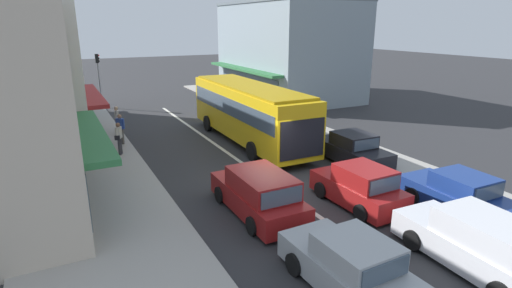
% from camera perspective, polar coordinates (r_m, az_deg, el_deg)
% --- Properties ---
extents(ground_plane, '(140.00, 140.00, 0.00)m').
position_cam_1_polar(ground_plane, '(16.44, 3.04, -6.22)').
color(ground_plane, '#2D2D30').
extents(lane_centre_line, '(0.20, 28.00, 0.01)m').
position_cam_1_polar(lane_centre_line, '(19.76, -2.79, -2.16)').
color(lane_centre_line, silver).
rests_on(lane_centre_line, ground).
extents(sidewalk_left, '(5.20, 44.00, 0.14)m').
position_cam_1_polar(sidewalk_left, '(20.09, -23.26, -3.05)').
color(sidewalk_left, '#A39E96').
rests_on(sidewalk_left, ground).
extents(kerb_right, '(2.80, 44.00, 0.12)m').
position_cam_1_polar(kerb_right, '(24.40, 8.58, 1.51)').
color(kerb_right, '#A39E96').
rests_on(kerb_right, ground).
extents(shopfront_far_end, '(7.38, 7.16, 8.45)m').
position_cam_1_polar(shopfront_far_end, '(31.35, -32.28, 10.25)').
color(shopfront_far_end, beige).
rests_on(shopfront_far_end, ground).
extents(building_right_far, '(8.96, 13.25, 8.29)m').
position_cam_1_polar(building_right_far, '(36.71, 4.44, 13.20)').
color(building_right_far, '#84939E').
rests_on(building_right_far, ground).
extents(city_bus, '(2.83, 10.88, 3.23)m').
position_cam_1_polar(city_bus, '(22.15, -0.99, 4.98)').
color(city_bus, yellow).
rests_on(city_bus, ground).
extents(wagon_behind_bus_mid, '(1.94, 4.50, 1.58)m').
position_cam_1_polar(wagon_behind_bus_mid, '(13.99, 0.39, -7.13)').
color(wagon_behind_bus_mid, maroon).
rests_on(wagon_behind_bus_mid, ground).
extents(hatchback_adjacent_lane_lead, '(1.88, 3.73, 1.54)m').
position_cam_1_polar(hatchback_adjacent_lane_lead, '(15.10, 14.56, -5.99)').
color(hatchback_adjacent_lane_lead, maroon).
rests_on(hatchback_adjacent_lane_lead, ground).
extents(sedan_behind_bus_near, '(1.99, 4.25, 1.47)m').
position_cam_1_polar(sedan_behind_bus_near, '(10.52, 13.71, -16.93)').
color(sedan_behind_bus_near, '#9EA3A8').
rests_on(sedan_behind_bus_near, ground).
extents(wagon_adjacent_lane_trail, '(2.06, 4.56, 1.58)m').
position_cam_1_polar(wagon_adjacent_lane_trail, '(12.58, 29.41, -12.38)').
color(wagon_adjacent_lane_trail, silver).
rests_on(wagon_adjacent_lane_trail, ground).
extents(parked_sedan_kerb_front, '(1.99, 4.25, 1.47)m').
position_cam_1_polar(parked_sedan_kerb_front, '(15.75, 27.16, -6.61)').
color(parked_sedan_kerb_front, navy).
rests_on(parked_sedan_kerb_front, ground).
extents(parked_sedan_kerb_second, '(1.98, 4.24, 1.47)m').
position_cam_1_polar(parked_sedan_kerb_second, '(19.63, 13.54, -0.74)').
color(parked_sedan_kerb_second, black).
rests_on(parked_sedan_kerb_second, ground).
extents(traffic_light_downstreet, '(0.33, 0.24, 4.20)m').
position_cam_1_polar(traffic_light_downstreet, '(33.87, -21.60, 9.61)').
color(traffic_light_downstreet, gray).
rests_on(traffic_light_downstreet, ground).
extents(pedestrian_with_handbag_near, '(0.44, 0.64, 1.63)m').
position_cam_1_polar(pedestrian_with_handbag_near, '(20.89, -18.99, 1.02)').
color(pedestrian_with_handbag_near, '#333338').
rests_on(pedestrian_with_handbag_near, sidewalk_left).
extents(pedestrian_browsing_midblock, '(0.41, 0.45, 1.63)m').
position_cam_1_polar(pedestrian_browsing_midblock, '(22.78, -18.80, 2.30)').
color(pedestrian_browsing_midblock, '#4C4742').
rests_on(pedestrian_browsing_midblock, sidewalk_left).
extents(pedestrian_far_walker, '(0.25, 0.57, 1.63)m').
position_cam_1_polar(pedestrian_far_walker, '(25.04, -19.24, 3.51)').
color(pedestrian_far_walker, '#333338').
rests_on(pedestrian_far_walker, sidewalk_left).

